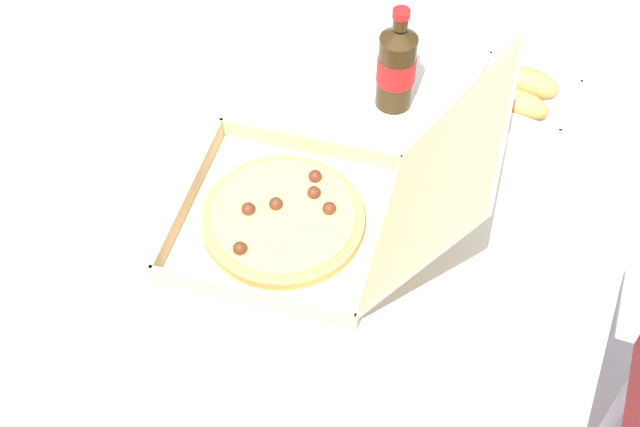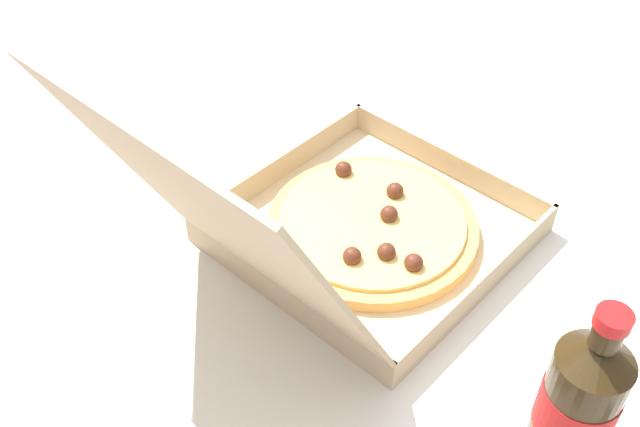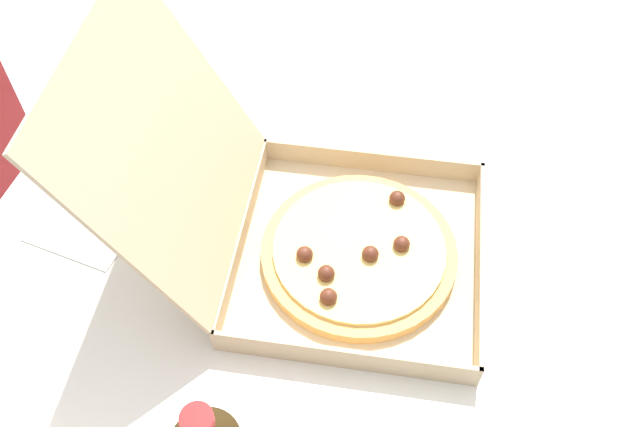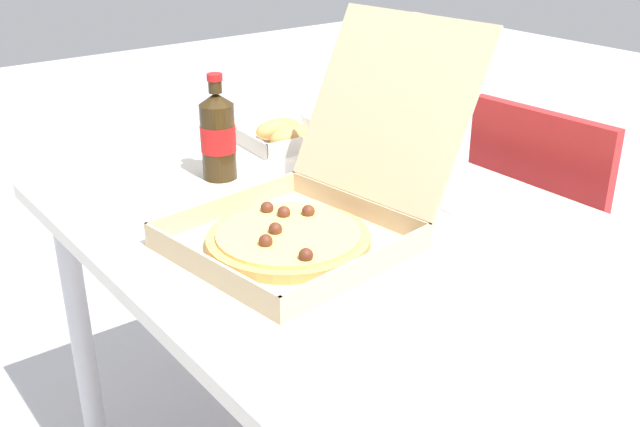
# 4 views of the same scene
# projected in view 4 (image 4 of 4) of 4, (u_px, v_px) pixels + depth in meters

# --- Properties ---
(dining_table) EXTENTS (1.30, 0.85, 0.71)m
(dining_table) POSITION_uv_depth(u_px,v_px,m) (370.00, 274.00, 1.34)
(dining_table) COLOR silver
(dining_table) RESTS_ON ground_plane
(chair) EXTENTS (0.42, 0.42, 0.83)m
(chair) POSITION_uv_depth(u_px,v_px,m) (555.00, 240.00, 1.81)
(chair) COLOR red
(chair) RESTS_ON ground_plane
(pizza_box_open) EXTENTS (0.41, 0.55, 0.36)m
(pizza_box_open) POSITION_uv_depth(u_px,v_px,m) (309.00, 211.00, 1.28)
(pizza_box_open) COLOR tan
(pizza_box_open) RESTS_ON dining_table
(bread_side_box) EXTENTS (0.16, 0.20, 0.06)m
(bread_side_box) POSITION_uv_depth(u_px,v_px,m) (285.00, 135.00, 1.75)
(bread_side_box) COLOR white
(bread_side_box) RESTS_ON dining_table
(cola_bottle) EXTENTS (0.07, 0.07, 0.22)m
(cola_bottle) POSITION_uv_depth(u_px,v_px,m) (218.00, 135.00, 1.53)
(cola_bottle) COLOR #33230F
(cola_bottle) RESTS_ON dining_table
(paper_menu) EXTENTS (0.23, 0.17, 0.00)m
(paper_menu) POSITION_uv_depth(u_px,v_px,m) (449.00, 190.00, 1.50)
(paper_menu) COLOR white
(paper_menu) RESTS_ON dining_table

